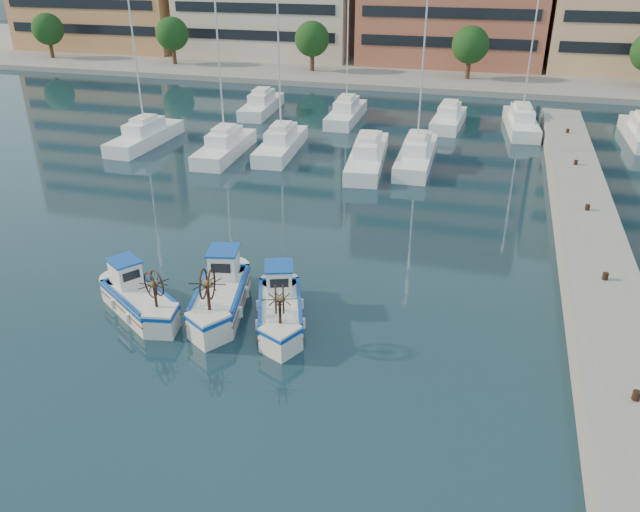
{
  "coord_description": "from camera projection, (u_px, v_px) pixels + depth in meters",
  "views": [
    {
      "loc": [
        7.97,
        -19.13,
        13.47
      ],
      "look_at": [
        1.21,
        4.24,
        1.5
      ],
      "focal_mm": 35.0,
      "sensor_mm": 36.0,
      "label": 1
    }
  ],
  "objects": [
    {
      "name": "fishing_boat_c",
      "position": [
        280.0,
        306.0,
        24.81
      ],
      "size": [
        2.98,
        4.33,
        2.61
      ],
      "rotation": [
        0.0,
        0.0,
        0.35
      ],
      "color": "silver",
      "rests_on": "ground"
    },
    {
      "name": "fishing_boat_b",
      "position": [
        220.0,
        293.0,
        25.65
      ],
      "size": [
        2.8,
        4.71,
        2.85
      ],
      "rotation": [
        0.0,
        0.0,
        0.23
      ],
      "color": "silver",
      "rests_on": "ground"
    },
    {
      "name": "fishing_boat_a",
      "position": [
        138.0,
        297.0,
        25.51
      ],
      "size": [
        4.19,
        3.58,
        2.57
      ],
      "rotation": [
        0.0,
        0.0,
        0.98
      ],
      "color": "silver",
      "rests_on": "ground"
    },
    {
      "name": "ground",
      "position": [
        260.0,
        332.0,
        24.42
      ],
      "size": [
        300.0,
        300.0,
        0.0
      ],
      "primitive_type": "plane",
      "color": "#1B3646",
      "rests_on": "ground"
    },
    {
      "name": "quay",
      "position": [
        597.0,
        271.0,
        27.81
      ],
      "size": [
        3.0,
        60.0,
        1.2
      ],
      "primitive_type": "cube",
      "color": "gray",
      "rests_on": "ground"
    },
    {
      "name": "yacht_marina",
      "position": [
        368.0,
        133.0,
        48.88
      ],
      "size": [
        39.09,
        22.27,
        11.5
      ],
      "color": "white",
      "rests_on": "ground"
    }
  ]
}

